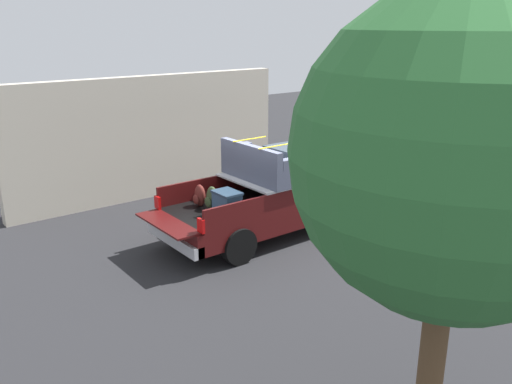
{
  "coord_description": "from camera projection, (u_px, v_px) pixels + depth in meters",
  "views": [
    {
      "loc": [
        -7.65,
        -9.1,
        4.75
      ],
      "look_at": [
        -0.6,
        0.0,
        1.1
      ],
      "focal_mm": 37.5,
      "sensor_mm": 36.0,
      "label": 1
    }
  ],
  "objects": [
    {
      "name": "tree_background",
      "position": [
        456.0,
        156.0,
        4.88
      ],
      "size": [
        3.09,
        3.09,
        5.15
      ],
      "color": "brown",
      "rests_on": "ground_plane"
    },
    {
      "name": "ground_plane",
      "position": [
        276.0,
        231.0,
        12.76
      ],
      "size": [
        40.0,
        40.0,
        0.0
      ],
      "primitive_type": "plane",
      "color": "#262628"
    },
    {
      "name": "building_facade",
      "position": [
        151.0,
        137.0,
        14.99
      ],
      "size": [
        8.18,
        0.36,
        3.39
      ],
      "primitive_type": "cube",
      "color": "beige",
      "rests_on": "ground_plane"
    },
    {
      "name": "pickup_truck",
      "position": [
        288.0,
        190.0,
        12.68
      ],
      "size": [
        6.05,
        2.06,
        2.23
      ],
      "color": "#470F0F",
      "rests_on": "ground_plane"
    }
  ]
}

